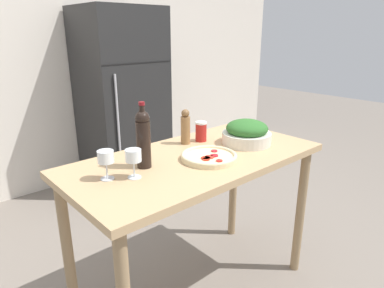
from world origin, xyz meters
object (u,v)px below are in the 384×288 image
at_px(wine_glass_near, 133,157).
at_px(pepper_mill, 185,127).
at_px(wine_glass_far, 106,158).
at_px(wine_bottle, 143,138).
at_px(salad_bowl, 247,133).
at_px(refrigerator, 122,100).
at_px(homemade_pizza, 209,157).
at_px(salt_canister, 201,131).

bearing_deg(wine_glass_near, pepper_mill, 24.10).
bearing_deg(wine_glass_far, wine_bottle, 2.80).
bearing_deg(wine_glass_far, pepper_mill, 14.49).
height_order(wine_glass_far, pepper_mill, pepper_mill).
bearing_deg(salad_bowl, refrigerator, 83.83).
distance_m(wine_glass_near, salad_bowl, 0.77).
height_order(refrigerator, wine_glass_far, refrigerator).
height_order(refrigerator, wine_bottle, refrigerator).
height_order(wine_bottle, homemade_pizza, wine_bottle).
bearing_deg(homemade_pizza, salad_bowl, 6.92).
xyz_separation_m(wine_glass_far, salad_bowl, (0.87, -0.09, -0.03)).
distance_m(wine_bottle, salt_canister, 0.52).
distance_m(wine_bottle, salad_bowl, 0.67).
xyz_separation_m(refrigerator, wine_bottle, (-0.85, -1.65, 0.17)).
bearing_deg(refrigerator, homemade_pizza, -106.79).
xyz_separation_m(wine_glass_near, pepper_mill, (0.50, 0.22, -0.00)).
relative_size(refrigerator, salad_bowl, 6.01).
xyz_separation_m(homemade_pizza, salt_canister, (0.18, 0.26, 0.04)).
xyz_separation_m(refrigerator, pepper_mill, (-0.46, -1.51, 0.11)).
distance_m(pepper_mill, salad_bowl, 0.36).
xyz_separation_m(wine_glass_near, salt_canister, (0.60, 0.20, -0.04)).
xyz_separation_m(wine_glass_far, homemade_pizza, (0.52, -0.13, -0.08)).
bearing_deg(salad_bowl, wine_glass_near, 178.72).
xyz_separation_m(wine_glass_near, salad_bowl, (0.77, -0.02, -0.03)).
height_order(wine_bottle, wine_glass_near, wine_bottle).
distance_m(refrigerator, wine_glass_far, 1.97).
height_order(wine_glass_near, wine_glass_far, same).
relative_size(refrigerator, homemade_pizza, 5.93).
bearing_deg(homemade_pizza, refrigerator, 73.21).
bearing_deg(wine_bottle, homemade_pizza, -24.06).
height_order(pepper_mill, salt_canister, pepper_mill).
bearing_deg(wine_glass_near, homemade_pizza, -8.14).
bearing_deg(wine_bottle, salt_canister, 13.73).
xyz_separation_m(pepper_mill, salt_canister, (0.10, -0.02, -0.04)).
bearing_deg(homemade_pizza, wine_glass_near, 171.86).
xyz_separation_m(wine_glass_far, salt_canister, (0.70, 0.13, -0.04)).
distance_m(wine_glass_near, wine_glass_far, 0.12).
relative_size(pepper_mill, salt_canister, 1.74).
distance_m(salad_bowl, salt_canister, 0.27).
distance_m(pepper_mill, salt_canister, 0.11).
height_order(wine_glass_far, salt_canister, wine_glass_far).
height_order(wine_bottle, salad_bowl, wine_bottle).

